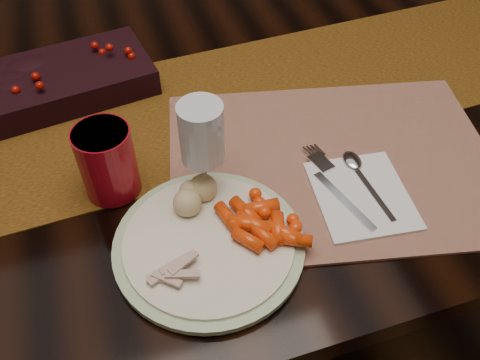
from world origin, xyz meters
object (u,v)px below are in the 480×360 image
object	(u,v)px
centerpiece	(57,78)
turkey_shreds	(174,267)
red_cup	(107,162)
placemat_main	(332,162)
wine_glass	(203,155)
dining_table	(201,225)
mashed_potatoes	(198,189)
baby_carrots	(261,228)
napkin	(361,195)
dinner_plate	(209,243)

from	to	relation	value
centerpiece	turkey_shreds	xyz separation A→B (m)	(0.11, -0.43, -0.01)
centerpiece	red_cup	world-z (taller)	red_cup
centerpiece	turkey_shreds	world-z (taller)	centerpiece
centerpiece	placemat_main	world-z (taller)	centerpiece
centerpiece	wine_glass	size ratio (longest dim) A/B	1.91
dining_table	centerpiece	size ratio (longest dim) A/B	5.67
placemat_main	mashed_potatoes	world-z (taller)	mashed_potatoes
turkey_shreds	mashed_potatoes	bearing A→B (deg)	60.50
placemat_main	wine_glass	bearing A→B (deg)	-166.46
baby_carrots	red_cup	size ratio (longest dim) A/B	0.91
turkey_shreds	baby_carrots	bearing A→B (deg)	11.30
centerpiece	napkin	bearing A→B (deg)	-44.24
napkin	dining_table	bearing A→B (deg)	127.26
centerpiece	mashed_potatoes	distance (m)	0.37
dining_table	baby_carrots	bearing A→B (deg)	-87.38
baby_carrots	wine_glass	distance (m)	0.12
baby_carrots	turkey_shreds	world-z (taller)	same
dinner_plate	red_cup	size ratio (longest dim) A/B	2.33
placemat_main	baby_carrots	xyz separation A→B (m)	(-0.16, -0.10, 0.03)
mashed_potatoes	turkey_shreds	xyz separation A→B (m)	(-0.06, -0.10, -0.01)
dining_table	centerpiece	xyz separation A→B (m)	(-0.21, 0.07, 0.41)
napkin	wine_glass	size ratio (longest dim) A/B	0.92
placemat_main	dinner_plate	bearing A→B (deg)	-144.73
napkin	dinner_plate	bearing A→B (deg)	-168.78
turkey_shreds	napkin	world-z (taller)	turkey_shreds
placemat_main	red_cup	xyz separation A→B (m)	(-0.33, 0.05, 0.06)
centerpiece	placemat_main	distance (m)	0.49
dinner_plate	red_cup	world-z (taller)	red_cup
dining_table	dinner_plate	size ratio (longest dim) A/B	7.09
dining_table	placemat_main	bearing A→B (deg)	-53.36
placemat_main	napkin	xyz separation A→B (m)	(0.01, -0.08, 0.00)
red_cup	mashed_potatoes	bearing A→B (deg)	-33.77
centerpiece	turkey_shreds	bearing A→B (deg)	-76.13
dinner_plate	red_cup	xyz separation A→B (m)	(-0.10, 0.14, 0.05)
turkey_shreds	red_cup	distance (m)	0.19
placemat_main	napkin	world-z (taller)	napkin
dinner_plate	red_cup	bearing A→B (deg)	125.98
dinner_plate	turkey_shreds	world-z (taller)	turkey_shreds
dinner_plate	baby_carrots	bearing A→B (deg)	-7.04
centerpiece	red_cup	bearing A→B (deg)	-77.75
napkin	placemat_main	bearing A→B (deg)	103.39
turkey_shreds	wine_glass	distance (m)	0.15
mashed_potatoes	wine_glass	distance (m)	0.05
dining_table	baby_carrots	world-z (taller)	baby_carrots
baby_carrots	turkey_shreds	size ratio (longest dim) A/B	1.33
dining_table	mashed_potatoes	world-z (taller)	mashed_potatoes
mashed_potatoes	wine_glass	world-z (taller)	wine_glass
centerpiece	dinner_plate	world-z (taller)	centerpiece
centerpiece	mashed_potatoes	bearing A→B (deg)	-63.35
dining_table	mashed_potatoes	size ratio (longest dim) A/B	22.83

